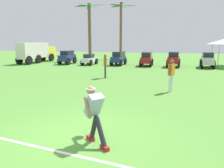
{
  "coord_description": "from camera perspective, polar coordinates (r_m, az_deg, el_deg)",
  "views": [
    {
      "loc": [
        2.24,
        -4.82,
        2.44
      ],
      "look_at": [
        0.19,
        2.61,
        0.9
      ],
      "focal_mm": 35.0,
      "sensor_mm": 36.0,
      "label": 1
    }
  ],
  "objects": [
    {
      "name": "parked_car_slot_b",
      "position": [
        22.47,
        -5.95,
        6.46
      ],
      "size": [
        1.14,
        2.22,
        1.1
      ],
      "color": "silver",
      "rests_on": "ground_plane"
    },
    {
      "name": "teammate_deep",
      "position": [
        10.72,
        15.22,
        2.85
      ],
      "size": [
        0.32,
        0.48,
        1.56
      ],
      "color": "silver",
      "rests_on": "ground_plane"
    },
    {
      "name": "palm_tree_left_of_centre",
      "position": [
        29.61,
        2.36,
        14.68
      ],
      "size": [
        3.59,
        3.48,
        7.28
      ],
      "color": "brown",
      "rests_on": "ground_plane"
    },
    {
      "name": "parked_car_slot_c",
      "position": [
        22.13,
        1.75,
        6.85
      ],
      "size": [
        1.25,
        2.44,
        1.34
      ],
      "color": "navy",
      "rests_on": "ground_plane"
    },
    {
      "name": "ground_plane",
      "position": [
        5.85,
        -8.86,
        -13.5
      ],
      "size": [
        80.0,
        80.0,
        0.0
      ],
      "primitive_type": "plane",
      "color": "#518A35"
    },
    {
      "name": "frisbee_in_flight",
      "position": [
        5.76,
        -5.48,
        -7.52
      ],
      "size": [
        0.35,
        0.35,
        0.08
      ],
      "color": "white"
    },
    {
      "name": "parked_car_slot_e",
      "position": [
        21.28,
        15.82,
        6.3
      ],
      "size": [
        1.29,
        2.4,
        1.4
      ],
      "color": "maroon",
      "rests_on": "ground_plane"
    },
    {
      "name": "parked_car_slot_f",
      "position": [
        21.66,
        23.67,
        5.87
      ],
      "size": [
        1.27,
        2.4,
        1.4
      ],
      "color": "#B7BABF",
      "rests_on": "ground_plane"
    },
    {
      "name": "field_line_paint",
      "position": [
        5.19,
        -12.8,
        -17.05
      ],
      "size": [
        22.59,
        2.86,
        0.01
      ],
      "primitive_type": "cube",
      "rotation": [
        0.0,
        0.0,
        -0.12
      ],
      "color": "white",
      "rests_on": "ground_plane"
    },
    {
      "name": "box_truck",
      "position": [
        26.04,
        -19.11,
        8.03
      ],
      "size": [
        1.46,
        5.92,
        2.2
      ],
      "color": "yellow",
      "rests_on": "ground_plane"
    },
    {
      "name": "parked_car_slot_a",
      "position": [
        23.58,
        -11.62,
        6.95
      ],
      "size": [
        1.2,
        2.37,
        1.4
      ],
      "color": "navy",
      "rests_on": "ground_plane"
    },
    {
      "name": "parked_car_slot_d",
      "position": [
        21.56,
        9.06,
        6.59
      ],
      "size": [
        1.17,
        2.41,
        1.34
      ],
      "color": "maroon",
      "rests_on": "ground_plane"
    },
    {
      "name": "frisbee_thrower",
      "position": [
        5.2,
        -4.64,
        -7.27
      ],
      "size": [
        0.83,
        0.91,
        1.39
      ],
      "color": "#23232D",
      "rests_on": "ground_plane"
    },
    {
      "name": "teammate_near_sideline",
      "position": [
        14.31,
        -1.79,
        5.28
      ],
      "size": [
        0.3,
        0.49,
        1.56
      ],
      "color": "#33333D",
      "rests_on": "ground_plane"
    },
    {
      "name": "palm_tree_far_left",
      "position": [
        27.84,
        -5.89,
        14.31
      ],
      "size": [
        3.86,
        3.64,
        6.85
      ],
      "color": "brown",
      "rests_on": "ground_plane"
    }
  ]
}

